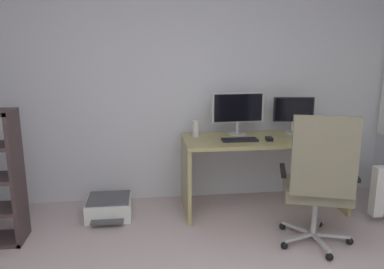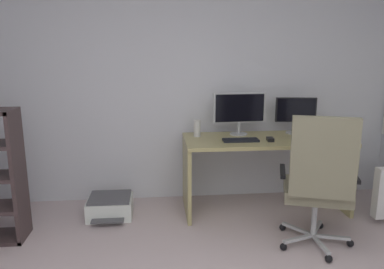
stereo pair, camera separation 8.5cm
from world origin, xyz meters
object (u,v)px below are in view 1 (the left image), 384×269
at_px(monitor_main, 238,109).
at_px(monitor_secondary, 293,112).
at_px(printer, 109,207).
at_px(desktop_speaker, 196,128).
at_px(desk, 264,156).
at_px(keyboard, 240,140).
at_px(computer_mouse, 269,139).
at_px(office_chair, 319,179).

relative_size(monitor_main, monitor_secondary, 1.31).
xyz_separation_m(monitor_secondary, printer, (-1.91, -0.20, -0.87)).
bearing_deg(desktop_speaker, printer, -170.02).
xyz_separation_m(desk, keyboard, (-0.28, -0.10, 0.20)).
xyz_separation_m(desk, computer_mouse, (0.00, -0.13, 0.21)).
distance_m(monitor_secondary, printer, 2.11).
distance_m(desk, monitor_main, 0.54).
distance_m(monitor_main, desktop_speaker, 0.47).
bearing_deg(computer_mouse, printer, -178.27).
height_order(monitor_secondary, desktop_speaker, monitor_secondary).
xyz_separation_m(monitor_main, office_chair, (0.42, -1.02, -0.41)).
bearing_deg(monitor_main, desktop_speaker, -173.79).
distance_m(desk, desktop_speaker, 0.74).
bearing_deg(desk, monitor_secondary, 26.65).
distance_m(computer_mouse, printer, 1.69).
bearing_deg(office_chair, printer, 154.77).
xyz_separation_m(desk, office_chair, (0.18, -0.84, 0.04)).
bearing_deg(printer, office_chair, -25.23).
relative_size(desktop_speaker, office_chair, 0.15).
relative_size(computer_mouse, office_chair, 0.09).
bearing_deg(desktop_speaker, office_chair, -48.56).
relative_size(desk, printer, 3.47).
relative_size(desk, office_chair, 1.43).
height_order(monitor_secondary, printer, monitor_secondary).
distance_m(monitor_secondary, keyboard, 0.73).
bearing_deg(monitor_secondary, office_chair, -99.78).
distance_m(office_chair, printer, 1.98).
relative_size(monitor_secondary, printer, 0.89).
relative_size(monitor_secondary, keyboard, 1.22).
relative_size(office_chair, printer, 2.42).
xyz_separation_m(monitor_main, monitor_secondary, (0.59, 0.00, -0.04)).
bearing_deg(monitor_secondary, keyboard, -156.01).
xyz_separation_m(office_chair, printer, (-1.73, 0.82, -0.50)).
bearing_deg(monitor_main, office_chair, -67.61).
bearing_deg(keyboard, computer_mouse, -5.31).
bearing_deg(printer, keyboard, -3.71).
height_order(desk, keyboard, keyboard).
xyz_separation_m(monitor_main, keyboard, (-0.04, -0.28, -0.25)).
xyz_separation_m(desktop_speaker, office_chair, (0.86, -0.97, -0.23)).
height_order(desk, monitor_main, monitor_main).
xyz_separation_m(monitor_main, printer, (-1.31, -0.20, -0.91)).
xyz_separation_m(monitor_main, desktop_speaker, (-0.44, -0.05, -0.18)).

